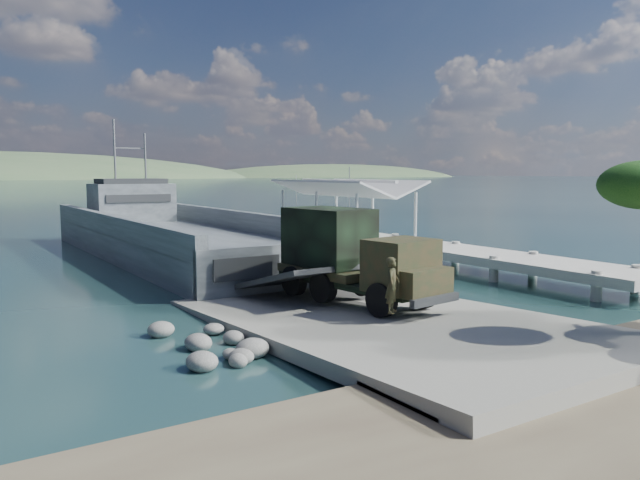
{
  "coord_description": "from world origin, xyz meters",
  "views": [
    {
      "loc": [
        -14.24,
        -18.52,
        5.84
      ],
      "look_at": [
        1.65,
        6.0,
        2.63
      ],
      "focal_mm": 35.0,
      "sensor_mm": 36.0,
      "label": 1
    }
  ],
  "objects": [
    {
      "name": "ground",
      "position": [
        0.0,
        0.0,
        0.0
      ],
      "size": [
        1400.0,
        1400.0,
        0.0
      ],
      "primitive_type": "plane",
      "color": "#18383A",
      "rests_on": "ground"
    },
    {
      "name": "boat_ramp",
      "position": [
        0.0,
        -1.0,
        0.25
      ],
      "size": [
        10.0,
        18.0,
        0.5
      ],
      "primitive_type": "cube",
      "color": "gray",
      "rests_on": "ground"
    },
    {
      "name": "shoreline_rocks",
      "position": [
        -6.2,
        0.5,
        0.0
      ],
      "size": [
        3.2,
        5.6,
        0.9
      ],
      "primitive_type": null,
      "color": "#555552",
      "rests_on": "ground"
    },
    {
      "name": "distant_headlands",
      "position": [
        50.0,
        560.0,
        0.0
      ],
      "size": [
        1000.0,
        240.0,
        48.0
      ],
      "primitive_type": null,
      "color": "#3D5937",
      "rests_on": "ground"
    },
    {
      "name": "pier",
      "position": [
        13.0,
        18.77,
        1.6
      ],
      "size": [
        6.4,
        44.0,
        6.1
      ],
      "color": "#9D9D94",
      "rests_on": "ground"
    },
    {
      "name": "landing_craft",
      "position": [
        0.63,
        22.52,
        0.89
      ],
      "size": [
        9.43,
        36.68,
        10.87
      ],
      "rotation": [
        0.0,
        0.0,
        -0.0
      ],
      "color": "#3F454A",
      "rests_on": "ground"
    },
    {
      "name": "military_truck",
      "position": [
        0.71,
        2.19,
        2.39
      ],
      "size": [
        3.46,
        8.41,
        3.79
      ],
      "rotation": [
        0.0,
        0.0,
        0.12
      ],
      "color": "black",
      "rests_on": "boat_ramp"
    },
    {
      "name": "soldier",
      "position": [
        -0.37,
        -1.8,
        1.49
      ],
      "size": [
        0.86,
        0.81,
        1.98
      ],
      "primitive_type": "imported",
      "rotation": [
        0.0,
        0.0,
        0.64
      ],
      "color": "#1F2D19",
      "rests_on": "boat_ramp"
    },
    {
      "name": "sailboat_near",
      "position": [
        19.62,
        28.56,
        0.35
      ],
      "size": [
        2.31,
        5.48,
        6.47
      ],
      "rotation": [
        0.0,
        0.0,
        0.15
      ],
      "color": "silver",
      "rests_on": "ground"
    },
    {
      "name": "sailboat_far",
      "position": [
        18.3,
        36.02,
        0.3
      ],
      "size": [
        1.56,
        4.73,
        5.7
      ],
      "rotation": [
        0.0,
        0.0,
        0.04
      ],
      "color": "silver",
      "rests_on": "ground"
    }
  ]
}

